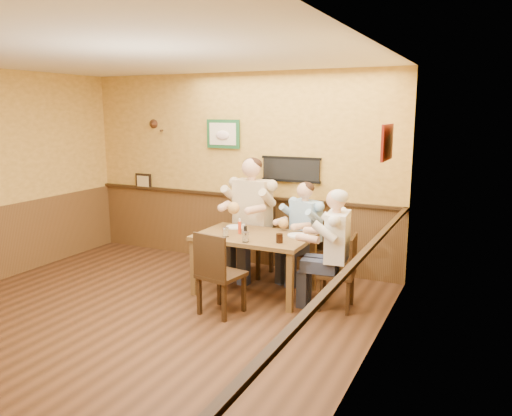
{
  "coord_description": "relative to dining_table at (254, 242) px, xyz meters",
  "views": [
    {
      "loc": [
        3.44,
        -4.0,
        2.26
      ],
      "look_at": [
        0.88,
        1.33,
        1.1
      ],
      "focal_mm": 35.0,
      "sensor_mm": 36.0,
      "label": 1
    }
  ],
  "objects": [
    {
      "name": "water_glass_mid",
      "position": [
        0.06,
        -0.36,
        0.15
      ],
      "size": [
        0.1,
        0.1,
        0.12
      ],
      "primitive_type": "cylinder",
      "rotation": [
        0.0,
        0.0,
        0.26
      ],
      "color": "silver",
      "rests_on": "dining_table"
    },
    {
      "name": "chair_near_side",
      "position": [
        -0.05,
        -0.74,
        -0.18
      ],
      "size": [
        0.51,
        0.51,
        0.95
      ],
      "primitive_type": null,
      "rotation": [
        0.0,
        0.0,
        2.98
      ],
      "color": "#342110",
      "rests_on": "ground"
    },
    {
      "name": "water_glass_left",
      "position": [
        -0.27,
        -0.24,
        0.15
      ],
      "size": [
        0.09,
        0.09,
        0.12
      ],
      "primitive_type": "cylinder",
      "rotation": [
        0.0,
        0.0,
        -0.25
      ],
      "color": "white",
      "rests_on": "dining_table"
    },
    {
      "name": "cola_tumbler",
      "position": [
        0.43,
        -0.22,
        0.15
      ],
      "size": [
        0.09,
        0.09,
        0.11
      ],
      "primitive_type": "cylinder",
      "rotation": [
        0.0,
        0.0,
        -0.15
      ],
      "color": "black",
      "rests_on": "dining_table"
    },
    {
      "name": "plate_far_left",
      "position": [
        -0.39,
        0.24,
        0.1
      ],
      "size": [
        0.33,
        0.33,
        0.02
      ],
      "primitive_type": "cylinder",
      "rotation": [
        0.0,
        0.0,
        -0.42
      ],
      "color": "white",
      "rests_on": "dining_table"
    },
    {
      "name": "salt_shaker",
      "position": [
        -0.2,
        0.11,
        0.14
      ],
      "size": [
        0.04,
        0.04,
        0.09
      ],
      "primitive_type": "cylinder",
      "rotation": [
        0.0,
        0.0,
        -0.1
      ],
      "color": "silver",
      "rests_on": "dining_table"
    },
    {
      "name": "diner_white_elder",
      "position": [
        1.08,
        -0.05,
        -0.03
      ],
      "size": [
        0.64,
        0.64,
        1.25
      ],
      "primitive_type": null,
      "rotation": [
        0.0,
        0.0,
        -1.45
      ],
      "color": "white",
      "rests_on": "ground"
    },
    {
      "name": "hot_sauce_bottle",
      "position": [
        -0.19,
        -0.03,
        0.18
      ],
      "size": [
        0.06,
        0.06,
        0.17
      ],
      "primitive_type": "cylinder",
      "rotation": [
        0.0,
        0.0,
        -0.37
      ],
      "color": "red",
      "rests_on": "dining_table"
    },
    {
      "name": "dining_table",
      "position": [
        0.0,
        0.0,
        0.0
      ],
      "size": [
        1.4,
        0.9,
        0.75
      ],
      "color": "brown",
      "rests_on": "ground"
    },
    {
      "name": "chair_back_left",
      "position": [
        -0.34,
        0.65,
        -0.14
      ],
      "size": [
        0.5,
        0.5,
        1.03
      ],
      "primitive_type": null,
      "rotation": [
        0.0,
        0.0,
        -0.06
      ],
      "color": "#342110",
      "rests_on": "ground"
    },
    {
      "name": "room",
      "position": [
        -0.69,
        -1.21,
        1.03
      ],
      "size": [
        5.02,
        5.03,
        2.81
      ],
      "color": "#371F10",
      "rests_on": "ground"
    },
    {
      "name": "plate_far_right",
      "position": [
        0.51,
        0.18,
        0.1
      ],
      "size": [
        0.27,
        0.27,
        0.02
      ],
      "primitive_type": "cylinder",
      "rotation": [
        0.0,
        0.0,
        -0.04
      ],
      "color": "silver",
      "rests_on": "dining_table"
    },
    {
      "name": "pepper_shaker",
      "position": [
        -0.11,
        -0.02,
        0.14
      ],
      "size": [
        0.05,
        0.05,
        0.1
      ],
      "primitive_type": "cylinder",
      "rotation": [
        0.0,
        0.0,
        0.14
      ],
      "color": "black",
      "rests_on": "dining_table"
    },
    {
      "name": "diner_blue_polo",
      "position": [
        0.41,
        0.73,
        -0.06
      ],
      "size": [
        0.73,
        0.73,
        1.2
      ],
      "primitive_type": null,
      "rotation": [
        0.0,
        0.0,
        -0.42
      ],
      "color": "#8FB6D7",
      "rests_on": "ground"
    },
    {
      "name": "diner_tan_shirt",
      "position": [
        -0.34,
        0.65,
        0.08
      ],
      "size": [
        0.72,
        0.72,
        1.47
      ],
      "primitive_type": null,
      "rotation": [
        0.0,
        0.0,
        -0.06
      ],
      "color": "beige",
      "rests_on": "ground"
    },
    {
      "name": "chair_right_end",
      "position": [
        1.08,
        -0.05,
        -0.22
      ],
      "size": [
        0.45,
        0.45,
        0.88
      ],
      "primitive_type": null,
      "rotation": [
        0.0,
        0.0,
        -1.45
      ],
      "color": "#342110",
      "rests_on": "ground"
    },
    {
      "name": "chair_back_right",
      "position": [
        0.41,
        0.73,
        -0.24
      ],
      "size": [
        0.51,
        0.51,
        0.84
      ],
      "primitive_type": null,
      "rotation": [
        0.0,
        0.0,
        -0.42
      ],
      "color": "#342110",
      "rests_on": "ground"
    }
  ]
}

